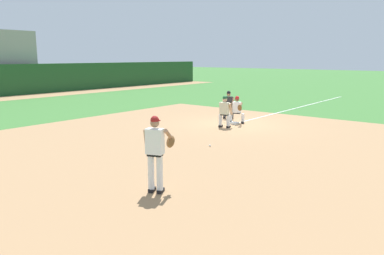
{
  "coord_description": "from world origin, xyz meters",
  "views": [
    {
      "loc": [
        -15.13,
        -9.56,
        3.2
      ],
      "look_at": [
        -6.34,
        -2.49,
        1.06
      ],
      "focal_mm": 35.0,
      "sensor_mm": 36.0,
      "label": 1
    }
  ],
  "objects_px": {
    "baseball": "(210,146)",
    "umpire": "(229,104)",
    "baserunner": "(225,110)",
    "first_base_bag": "(234,123)",
    "pitcher": "(156,149)",
    "first_baseman": "(237,108)"
  },
  "relations": [
    {
      "from": "baseball",
      "to": "baserunner",
      "type": "relative_size",
      "value": 0.05
    },
    {
      "from": "first_base_bag",
      "to": "pitcher",
      "type": "bearing_deg",
      "value": -158.45
    },
    {
      "from": "first_base_bag",
      "to": "umpire",
      "type": "height_order",
      "value": "umpire"
    },
    {
      "from": "pitcher",
      "to": "baserunner",
      "type": "xyz_separation_m",
      "value": [
        7.98,
        3.43,
        -0.27
      ]
    },
    {
      "from": "pitcher",
      "to": "umpire",
      "type": "relative_size",
      "value": 1.27
    },
    {
      "from": "baserunner",
      "to": "umpire",
      "type": "relative_size",
      "value": 1.0
    },
    {
      "from": "first_base_bag",
      "to": "umpire",
      "type": "bearing_deg",
      "value": 42.67
    },
    {
      "from": "first_base_bag",
      "to": "baseball",
      "type": "height_order",
      "value": "first_base_bag"
    },
    {
      "from": "first_base_bag",
      "to": "baserunner",
      "type": "height_order",
      "value": "baserunner"
    },
    {
      "from": "first_base_bag",
      "to": "baserunner",
      "type": "distance_m",
      "value": 1.27
    },
    {
      "from": "baseball",
      "to": "umpire",
      "type": "height_order",
      "value": "umpire"
    },
    {
      "from": "baserunner",
      "to": "umpire",
      "type": "height_order",
      "value": "same"
    },
    {
      "from": "first_base_bag",
      "to": "first_baseman",
      "type": "xyz_separation_m",
      "value": [
        0.26,
        0.0,
        0.69
      ]
    },
    {
      "from": "first_base_bag",
      "to": "baseball",
      "type": "distance_m",
      "value": 4.81
    },
    {
      "from": "pitcher",
      "to": "umpire",
      "type": "bearing_deg",
      "value": 24.63
    },
    {
      "from": "first_base_bag",
      "to": "baseball",
      "type": "bearing_deg",
      "value": -157.84
    },
    {
      "from": "pitcher",
      "to": "first_base_bag",
      "type": "bearing_deg",
      "value": 21.55
    },
    {
      "from": "umpire",
      "to": "first_baseman",
      "type": "bearing_deg",
      "value": -130.64
    },
    {
      "from": "baseball",
      "to": "first_baseman",
      "type": "bearing_deg",
      "value": 21.1
    },
    {
      "from": "first_base_bag",
      "to": "umpire",
      "type": "distance_m",
      "value": 1.84
    },
    {
      "from": "first_baseman",
      "to": "baserunner",
      "type": "relative_size",
      "value": 0.92
    },
    {
      "from": "baseball",
      "to": "baserunner",
      "type": "bearing_deg",
      "value": 26.16
    }
  ]
}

